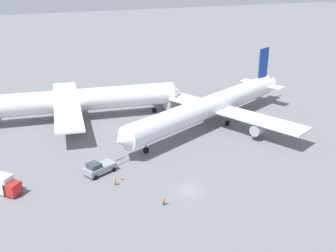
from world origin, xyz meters
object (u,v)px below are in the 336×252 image
(pushback_tug, at_px, (99,168))
(ground_crew_marshaller_foreground, at_px, (164,200))
(traffic_cone_nose_left, at_px, (122,178))
(airliner_at_gate_left, at_px, (75,101))
(gse_catering_truck_tall, at_px, (4,184))
(airliner_being_pushed, at_px, (209,107))
(ground_crew_ramp_agent_by_cones, at_px, (115,181))

(pushback_tug, bearing_deg, ground_crew_marshaller_foreground, -63.54)
(pushback_tug, xyz_separation_m, traffic_cone_nose_left, (3.46, -3.95, -0.94))
(airliner_at_gate_left, bearing_deg, gse_catering_truck_tall, -119.60)
(airliner_being_pushed, distance_m, ground_crew_ramp_agent_by_cones, 35.99)
(traffic_cone_nose_left, bearing_deg, airliner_at_gate_left, 93.65)
(airliner_being_pushed, bearing_deg, traffic_cone_nose_left, -146.23)
(ground_crew_marshaller_foreground, bearing_deg, airliner_at_gate_left, 97.70)
(airliner_being_pushed, height_order, gse_catering_truck_tall, airliner_being_pushed)
(airliner_being_pushed, xyz_separation_m, ground_crew_marshaller_foreground, (-23.75, -29.60, -4.04))
(airliner_at_gate_left, relative_size, airliner_being_pushed, 1.02)
(ground_crew_marshaller_foreground, bearing_deg, traffic_cone_nose_left, 109.94)
(airliner_at_gate_left, distance_m, traffic_cone_nose_left, 35.62)
(pushback_tug, xyz_separation_m, gse_catering_truck_tall, (-17.09, -0.96, 0.54))
(gse_catering_truck_tall, xyz_separation_m, ground_crew_marshaller_foreground, (24.56, -14.03, -0.84))
(airliner_at_gate_left, relative_size, ground_crew_ramp_agent_by_cones, 34.72)
(airliner_being_pushed, distance_m, ground_crew_marshaller_foreground, 38.17)
(pushback_tug, height_order, ground_crew_marshaller_foreground, pushback_tug)
(airliner_at_gate_left, bearing_deg, ground_crew_ramp_agent_by_cones, -89.26)
(airliner_being_pushed, distance_m, traffic_cone_nose_left, 33.72)
(airliner_being_pushed, relative_size, gse_catering_truck_tall, 9.46)
(ground_crew_marshaller_foreground, xyz_separation_m, ground_crew_ramp_agent_by_cones, (-5.78, 9.44, -0.07))
(ground_crew_ramp_agent_by_cones, xyz_separation_m, traffic_cone_nose_left, (1.77, 1.60, -0.57))
(airliner_at_gate_left, height_order, ground_crew_marshaller_foreground, airliner_at_gate_left)
(ground_crew_marshaller_foreground, xyz_separation_m, traffic_cone_nose_left, (-4.01, 11.04, -0.64))
(pushback_tug, bearing_deg, ground_crew_ramp_agent_by_cones, -73.13)
(airliner_being_pushed, height_order, traffic_cone_nose_left, airliner_being_pushed)
(gse_catering_truck_tall, bearing_deg, airliner_at_gate_left, 60.40)
(airliner_at_gate_left, relative_size, traffic_cone_nose_left, 94.30)
(pushback_tug, distance_m, traffic_cone_nose_left, 5.33)
(ground_crew_marshaller_foreground, relative_size, ground_crew_ramp_agent_by_cones, 1.07)
(ground_crew_marshaller_foreground, relative_size, traffic_cone_nose_left, 2.91)
(airliner_being_pushed, xyz_separation_m, traffic_cone_nose_left, (-27.76, -18.56, -4.68))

